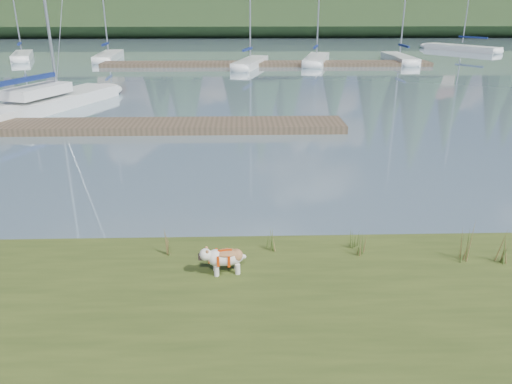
{
  "coord_description": "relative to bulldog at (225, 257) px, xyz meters",
  "views": [
    {
      "loc": [
        -0.11,
        -10.6,
        4.79
      ],
      "look_at": [
        0.2,
        -0.5,
        0.92
      ],
      "focal_mm": 35.0,
      "sensor_mm": 36.0,
      "label": 1
    }
  ],
  "objects": [
    {
      "name": "sailboat_bg_4",
      "position": [
        13.71,
        35.77,
        -0.33
      ],
      "size": [
        1.59,
        7.54,
        11.14
      ],
      "rotation": [
        0.0,
        0.0,
        1.56
      ],
      "color": "white",
      "rests_on": "ground"
    },
    {
      "name": "sailboat_main",
      "position": [
        -8.57,
        16.76,
        -0.23
      ],
      "size": [
        5.39,
        9.92,
        14.11
      ],
      "rotation": [
        0.0,
        0.0,
        1.2
      ],
      "color": "white",
      "rests_on": "ground"
    },
    {
      "name": "ground",
      "position": [
        0.41,
        32.92,
        -0.65
      ],
      "size": [
        200.0,
        200.0,
        0.0
      ],
      "primitive_type": "plane",
      "color": "gray",
      "rests_on": "ground"
    },
    {
      "name": "weed_2",
      "position": [
        4.33,
        0.31,
        0.02
      ],
      "size": [
        0.17,
        0.14,
        0.78
      ],
      "color": "#475B23",
      "rests_on": "bank"
    },
    {
      "name": "dock_near",
      "position": [
        -3.59,
        11.92,
        -0.5
      ],
      "size": [
        16.0,
        2.0,
        0.3
      ],
      "primitive_type": "cube",
      "color": "#4C3D2C",
      "rests_on": "ground"
    },
    {
      "name": "sailboat_bg_3",
      "position": [
        6.76,
        35.22,
        -0.33
      ],
      "size": [
        3.39,
        8.13,
        11.73
      ],
      "rotation": [
        0.0,
        0.0,
        1.33
      ],
      "color": "white",
      "rests_on": "ground"
    },
    {
      "name": "weed_0",
      "position": [
        0.88,
        0.83,
        -0.07
      ],
      "size": [
        0.17,
        0.14,
        0.55
      ],
      "color": "#475B23",
      "rests_on": "bank"
    },
    {
      "name": "mud_lip",
      "position": [
        0.41,
        1.32,
        -0.58
      ],
      "size": [
        60.0,
        0.5,
        0.14
      ],
      "primitive_type": "cube",
      "color": "#33281C",
      "rests_on": "ground"
    },
    {
      "name": "sailboat_bg_2",
      "position": [
        1.25,
        32.85,
        -0.32
      ],
      "size": [
        3.28,
        7.42,
        11.04
      ],
      "rotation": [
        0.0,
        0.0,
        1.31
      ],
      "color": "white",
      "rests_on": "ground"
    },
    {
      "name": "ridge",
      "position": [
        0.41,
        75.92,
        1.85
      ],
      "size": [
        200.0,
        20.0,
        5.0
      ],
      "primitive_type": "cube",
      "color": "#1F3118",
      "rests_on": "ground"
    },
    {
      "name": "sailboat_bg_0",
      "position": [
        -19.06,
        38.75,
        -0.33
      ],
      "size": [
        3.58,
        7.29,
        10.55
      ],
      "rotation": [
        0.0,
        0.0,
        1.89
      ],
      "color": "white",
      "rests_on": "ground"
    },
    {
      "name": "weed_5",
      "position": [
        5.0,
        0.17,
        -0.03
      ],
      "size": [
        0.17,
        0.14,
        0.65
      ],
      "color": "#475B23",
      "rests_on": "bank"
    },
    {
      "name": "sailboat_bg_5",
      "position": [
        22.75,
        45.67,
        -0.33
      ],
      "size": [
        6.51,
        8.34,
        12.65
      ],
      "rotation": [
        0.0,
        0.0,
        2.18
      ],
      "color": "white",
      "rests_on": "ground"
    },
    {
      "name": "weed_4",
      "position": [
        2.53,
        0.56,
        -0.11
      ],
      "size": [
        0.17,
        0.14,
        0.47
      ],
      "color": "#475B23",
      "rests_on": "bank"
    },
    {
      "name": "sailboat_bg_1",
      "position": [
        -11.26,
        38.36,
        -0.32
      ],
      "size": [
        2.13,
        8.04,
        11.86
      ],
      "rotation": [
        0.0,
        0.0,
        1.64
      ],
      "color": "white",
      "rests_on": "ground"
    },
    {
      "name": "dock_far",
      "position": [
        2.41,
        32.92,
        -0.5
      ],
      "size": [
        26.0,
        2.2,
        0.3
      ],
      "primitive_type": "cube",
      "color": "#4C3D2C",
      "rests_on": "ground"
    },
    {
      "name": "weed_1",
      "position": [
        2.48,
        0.88,
        -0.12
      ],
      "size": [
        0.17,
        0.14,
        0.45
      ],
      "color": "#475B23",
      "rests_on": "bank"
    },
    {
      "name": "bulldog",
      "position": [
        0.0,
        0.0,
        0.0
      ],
      "size": [
        0.82,
        0.4,
        0.48
      ],
      "rotation": [
        0.0,
        0.0,
        3.28
      ],
      "color": "silver",
      "rests_on": "bank"
    },
    {
      "name": "weed_3",
      "position": [
        -1.04,
        0.69,
        -0.05
      ],
      "size": [
        0.17,
        0.14,
        0.59
      ],
      "color": "#475B23",
      "rests_on": "bank"
    }
  ]
}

